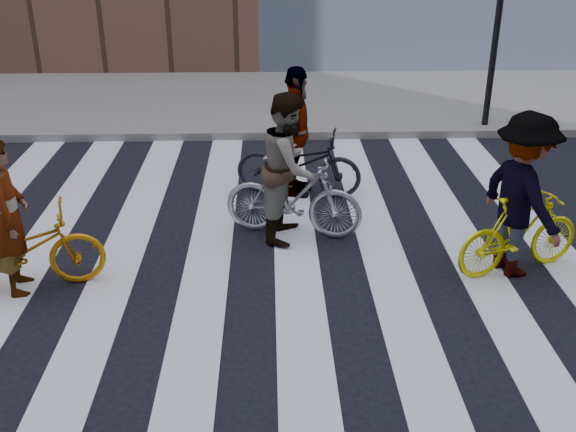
{
  "coord_description": "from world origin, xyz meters",
  "views": [
    {
      "loc": [
        0.23,
        -7.04,
        4.03
      ],
      "look_at": [
        0.44,
        0.3,
        0.62
      ],
      "focal_mm": 42.0,
      "sensor_mm": 36.0,
      "label": 1
    }
  ],
  "objects_px": {
    "bike_yellow_right": "(520,234)",
    "rider_rear": "(295,133)",
    "rider_mid": "(289,167)",
    "bike_silver_mid": "(293,197)",
    "bike_dark_rear": "(298,163)",
    "rider_right": "(522,196)",
    "traffic_signal": "(500,11)",
    "bike_yellow_left": "(19,251)",
    "rider_left": "(8,217)"
  },
  "relations": [
    {
      "from": "bike_yellow_right",
      "to": "rider_right",
      "type": "xyz_separation_m",
      "value": [
        -0.05,
        -0.0,
        0.49
      ]
    },
    {
      "from": "bike_silver_mid",
      "to": "rider_left",
      "type": "bearing_deg",
      "value": 126.57
    },
    {
      "from": "bike_dark_rear",
      "to": "rider_mid",
      "type": "height_order",
      "value": "rider_mid"
    },
    {
      "from": "bike_yellow_left",
      "to": "rider_right",
      "type": "xyz_separation_m",
      "value": [
        5.72,
        0.25,
        0.5
      ]
    },
    {
      "from": "rider_rear",
      "to": "bike_silver_mid",
      "type": "bearing_deg",
      "value": -170.97
    },
    {
      "from": "bike_yellow_right",
      "to": "bike_dark_rear",
      "type": "bearing_deg",
      "value": 27.43
    },
    {
      "from": "rider_right",
      "to": "bike_yellow_left",
      "type": "bearing_deg",
      "value": 74.28
    },
    {
      "from": "rider_mid",
      "to": "rider_right",
      "type": "height_order",
      "value": "rider_right"
    },
    {
      "from": "rider_mid",
      "to": "rider_right",
      "type": "bearing_deg",
      "value": -97.47
    },
    {
      "from": "bike_yellow_left",
      "to": "rider_right",
      "type": "height_order",
      "value": "rider_right"
    },
    {
      "from": "bike_yellow_right",
      "to": "rider_mid",
      "type": "height_order",
      "value": "rider_mid"
    },
    {
      "from": "traffic_signal",
      "to": "rider_right",
      "type": "height_order",
      "value": "traffic_signal"
    },
    {
      "from": "bike_silver_mid",
      "to": "rider_rear",
      "type": "bearing_deg",
      "value": 11.05
    },
    {
      "from": "bike_yellow_left",
      "to": "bike_yellow_right",
      "type": "height_order",
      "value": "bike_yellow_right"
    },
    {
      "from": "rider_left",
      "to": "rider_mid",
      "type": "xyz_separation_m",
      "value": [
        3.13,
        1.3,
        0.06
      ]
    },
    {
      "from": "rider_mid",
      "to": "bike_silver_mid",
      "type": "bearing_deg",
      "value": -75.72
    },
    {
      "from": "bike_silver_mid",
      "to": "rider_right",
      "type": "bearing_deg",
      "value": -97.85
    },
    {
      "from": "bike_dark_rear",
      "to": "rider_right",
      "type": "relative_size",
      "value": 0.96
    },
    {
      "from": "bike_dark_rear",
      "to": "rider_left",
      "type": "distance_m",
      "value": 4.29
    },
    {
      "from": "rider_right",
      "to": "rider_left",
      "type": "bearing_deg",
      "value": 74.26
    },
    {
      "from": "traffic_signal",
      "to": "rider_left",
      "type": "height_order",
      "value": "traffic_signal"
    },
    {
      "from": "bike_yellow_right",
      "to": "rider_left",
      "type": "relative_size",
      "value": 0.91
    },
    {
      "from": "bike_silver_mid",
      "to": "rider_rear",
      "type": "distance_m",
      "value": 1.47
    },
    {
      "from": "rider_right",
      "to": "rider_rear",
      "type": "relative_size",
      "value": 1.01
    },
    {
      "from": "bike_yellow_right",
      "to": "rider_rear",
      "type": "relative_size",
      "value": 0.85
    },
    {
      "from": "rider_mid",
      "to": "rider_rear",
      "type": "xyz_separation_m",
      "value": [
        0.13,
        1.4,
        0.0
      ]
    },
    {
      "from": "rider_rear",
      "to": "bike_dark_rear",
      "type": "bearing_deg",
      "value": -77.75
    },
    {
      "from": "bike_yellow_right",
      "to": "rider_mid",
      "type": "bearing_deg",
      "value": 50.39
    },
    {
      "from": "bike_dark_rear",
      "to": "rider_rear",
      "type": "distance_m",
      "value": 0.48
    },
    {
      "from": "bike_yellow_left",
      "to": "bike_yellow_right",
      "type": "xyz_separation_m",
      "value": [
        5.77,
        0.25,
        0.01
      ]
    },
    {
      "from": "bike_dark_rear",
      "to": "rider_left",
      "type": "relative_size",
      "value": 1.04
    },
    {
      "from": "traffic_signal",
      "to": "bike_yellow_right",
      "type": "bearing_deg",
      "value": -102.96
    },
    {
      "from": "rider_left",
      "to": "rider_rear",
      "type": "height_order",
      "value": "rider_rear"
    },
    {
      "from": "bike_silver_mid",
      "to": "bike_yellow_right",
      "type": "xyz_separation_m",
      "value": [
        2.64,
        -1.05,
        -0.05
      ]
    },
    {
      "from": "bike_yellow_right",
      "to": "rider_mid",
      "type": "relative_size",
      "value": 0.85
    },
    {
      "from": "bike_dark_rear",
      "to": "rider_left",
      "type": "bearing_deg",
      "value": 141.51
    },
    {
      "from": "bike_yellow_left",
      "to": "rider_right",
      "type": "distance_m",
      "value": 5.75
    },
    {
      "from": "bike_yellow_left",
      "to": "bike_silver_mid",
      "type": "relative_size",
      "value": 1.02
    },
    {
      "from": "rider_mid",
      "to": "rider_right",
      "type": "distance_m",
      "value": 2.84
    },
    {
      "from": "bike_dark_rear",
      "to": "rider_right",
      "type": "height_order",
      "value": "rider_right"
    },
    {
      "from": "traffic_signal",
      "to": "bike_silver_mid",
      "type": "height_order",
      "value": "traffic_signal"
    },
    {
      "from": "traffic_signal",
      "to": "bike_dark_rear",
      "type": "height_order",
      "value": "traffic_signal"
    },
    {
      "from": "rider_mid",
      "to": "bike_yellow_right",
      "type": "bearing_deg",
      "value": -97.11
    },
    {
      "from": "bike_dark_rear",
      "to": "rider_left",
      "type": "height_order",
      "value": "rider_left"
    },
    {
      "from": "rider_right",
      "to": "rider_rear",
      "type": "xyz_separation_m",
      "value": [
        -2.51,
        2.45,
        -0.01
      ]
    },
    {
      "from": "bike_dark_rear",
      "to": "rider_rear",
      "type": "relative_size",
      "value": 0.97
    },
    {
      "from": "bike_dark_rear",
      "to": "rider_rear",
      "type": "xyz_separation_m",
      "value": [
        -0.05,
        0.0,
        0.48
      ]
    },
    {
      "from": "bike_silver_mid",
      "to": "bike_yellow_right",
      "type": "distance_m",
      "value": 2.84
    },
    {
      "from": "traffic_signal",
      "to": "bike_yellow_left",
      "type": "height_order",
      "value": "traffic_signal"
    },
    {
      "from": "bike_yellow_right",
      "to": "rider_left",
      "type": "bearing_deg",
      "value": 74.24
    }
  ]
}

